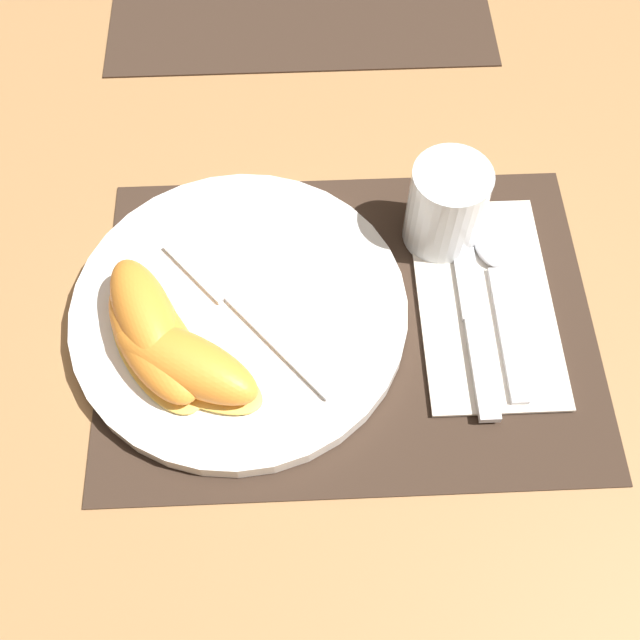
# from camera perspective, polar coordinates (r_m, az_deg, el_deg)

# --- Properties ---
(ground_plane) EXTENTS (3.00, 3.00, 0.00)m
(ground_plane) POSITION_cam_1_polar(r_m,az_deg,el_deg) (0.63, 2.11, -0.14)
(ground_plane) COLOR #A37547
(placemat) EXTENTS (0.41, 0.30, 0.00)m
(placemat) POSITION_cam_1_polar(r_m,az_deg,el_deg) (0.63, 2.11, -0.06)
(placemat) COLOR #38281E
(placemat) RESTS_ON ground_plane
(plate) EXTENTS (0.28, 0.28, 0.02)m
(plate) POSITION_cam_1_polar(r_m,az_deg,el_deg) (0.62, -6.14, 0.65)
(plate) COLOR white
(plate) RESTS_ON placemat
(juice_glass) EXTENTS (0.07, 0.07, 0.08)m
(juice_glass) POSITION_cam_1_polar(r_m,az_deg,el_deg) (0.65, 9.51, 8.26)
(juice_glass) COLOR silver
(juice_glass) RESTS_ON placemat
(napkin) EXTENTS (0.11, 0.21, 0.00)m
(napkin) POSITION_cam_1_polar(r_m,az_deg,el_deg) (0.65, 12.44, 1.47)
(napkin) COLOR silver
(napkin) RESTS_ON placemat
(knife) EXTENTS (0.02, 0.22, 0.01)m
(knife) POSITION_cam_1_polar(r_m,az_deg,el_deg) (0.64, 11.45, 1.31)
(knife) COLOR silver
(knife) RESTS_ON napkin
(spoon) EXTENTS (0.03, 0.19, 0.01)m
(spoon) POSITION_cam_1_polar(r_m,az_deg,el_deg) (0.66, 13.19, 4.39)
(spoon) COLOR silver
(spoon) RESTS_ON napkin
(fork) EXTENTS (0.14, 0.16, 0.00)m
(fork) POSITION_cam_1_polar(r_m,az_deg,el_deg) (0.62, -6.31, 1.47)
(fork) COLOR silver
(fork) RESTS_ON plate
(citrus_wedge_0) EXTENTS (0.09, 0.12, 0.05)m
(citrus_wedge_0) POSITION_cam_1_polar(r_m,az_deg,el_deg) (0.60, -13.12, 0.17)
(citrus_wedge_0) COLOR #F7C656
(citrus_wedge_0) RESTS_ON plate
(citrus_wedge_1) EXTENTS (0.11, 0.14, 0.04)m
(citrus_wedge_1) POSITION_cam_1_polar(r_m,az_deg,el_deg) (0.59, -12.48, -1.59)
(citrus_wedge_1) COLOR #F7C656
(citrus_wedge_1) RESTS_ON plate
(citrus_wedge_2) EXTENTS (0.14, 0.11, 0.04)m
(citrus_wedge_2) POSITION_cam_1_polar(r_m,az_deg,el_deg) (0.58, -10.17, -3.31)
(citrus_wedge_2) COLOR #F7C656
(citrus_wedge_2) RESTS_ON plate
(citrus_wedge_3) EXTENTS (0.12, 0.09, 0.03)m
(citrus_wedge_3) POSITION_cam_1_polar(r_m,az_deg,el_deg) (0.58, -9.62, -3.80)
(citrus_wedge_3) COLOR #F7C656
(citrus_wedge_3) RESTS_ON plate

